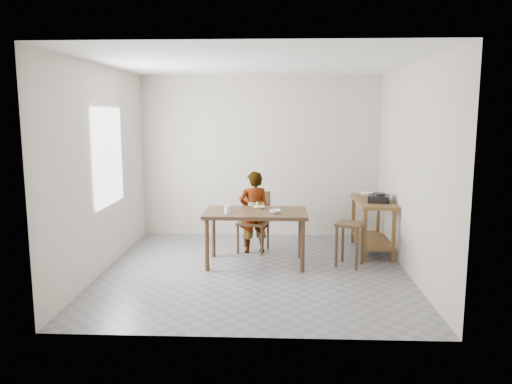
{
  "coord_description": "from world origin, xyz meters",
  "views": [
    {
      "loc": [
        0.29,
        -6.39,
        2.08
      ],
      "look_at": [
        0.0,
        0.4,
        1.0
      ],
      "focal_mm": 35.0,
      "sensor_mm": 36.0,
      "label": 1
    }
  ],
  "objects_px": {
    "child": "(254,212)",
    "prep_counter": "(372,226)",
    "dining_table": "(256,238)",
    "stool": "(350,244)",
    "dining_chair": "(253,222)"
  },
  "relations": [
    {
      "from": "prep_counter",
      "to": "stool",
      "type": "relative_size",
      "value": 1.99
    },
    {
      "from": "child",
      "to": "prep_counter",
      "type": "bearing_deg",
      "value": 169.75
    },
    {
      "from": "prep_counter",
      "to": "stool",
      "type": "bearing_deg",
      "value": -121.12
    },
    {
      "from": "dining_chair",
      "to": "dining_table",
      "type": "bearing_deg",
      "value": -71.29
    },
    {
      "from": "stool",
      "to": "dining_chair",
      "type": "bearing_deg",
      "value": 153.15
    },
    {
      "from": "child",
      "to": "dining_chair",
      "type": "relative_size",
      "value": 1.37
    },
    {
      "from": "stool",
      "to": "dining_table",
      "type": "bearing_deg",
      "value": 179.32
    },
    {
      "from": "dining_table",
      "to": "child",
      "type": "bearing_deg",
      "value": 95.09
    },
    {
      "from": "prep_counter",
      "to": "dining_table",
      "type": "bearing_deg",
      "value": -157.85
    },
    {
      "from": "dining_table",
      "to": "dining_chair",
      "type": "bearing_deg",
      "value": 95.83
    },
    {
      "from": "prep_counter",
      "to": "child",
      "type": "distance_m",
      "value": 1.79
    },
    {
      "from": "dining_table",
      "to": "child",
      "type": "height_order",
      "value": "child"
    },
    {
      "from": "child",
      "to": "dining_chair",
      "type": "distance_m",
      "value": 0.18
    },
    {
      "from": "dining_table",
      "to": "stool",
      "type": "bearing_deg",
      "value": -0.68
    },
    {
      "from": "child",
      "to": "dining_table",
      "type": "bearing_deg",
      "value": 81.61
    }
  ]
}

